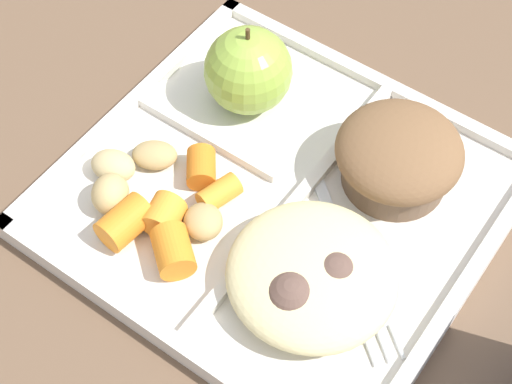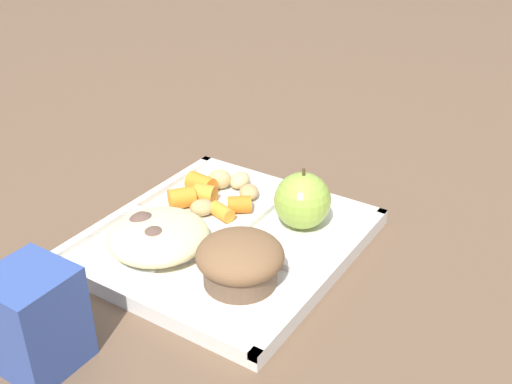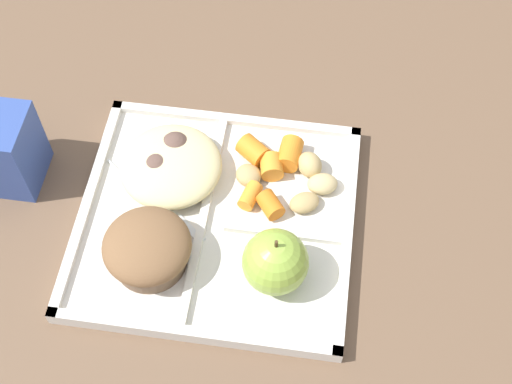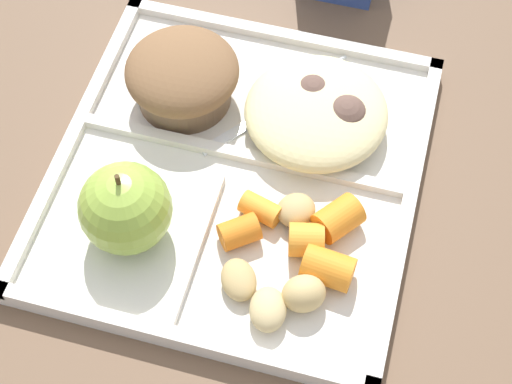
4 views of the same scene
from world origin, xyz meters
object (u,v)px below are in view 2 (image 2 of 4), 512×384
object	(u,v)px
green_apple	(302,201)
plastic_fork	(165,264)
bran_muffin	(240,260)
milk_carton	(35,319)
lunch_tray	(225,241)

from	to	relation	value
green_apple	plastic_fork	bearing A→B (deg)	-29.61
bran_muffin	plastic_fork	bearing A→B (deg)	-77.25
bran_muffin	milk_carton	size ratio (longest dim) A/B	0.94
green_apple	bran_muffin	world-z (taller)	green_apple
bran_muffin	milk_carton	distance (m)	0.21
plastic_fork	lunch_tray	bearing A→B (deg)	162.81
lunch_tray	green_apple	distance (m)	0.11
bran_muffin	milk_carton	bearing A→B (deg)	-27.15
bran_muffin	milk_carton	world-z (taller)	milk_carton
green_apple	milk_carton	size ratio (longest dim) A/B	0.79
lunch_tray	bran_muffin	size ratio (longest dim) A/B	3.25
green_apple	bran_muffin	size ratio (longest dim) A/B	0.84
milk_carton	lunch_tray	bearing A→B (deg)	172.36
lunch_tray	milk_carton	distance (m)	0.26
bran_muffin	milk_carton	xyz separation A→B (m)	(0.19, -0.10, 0.01)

